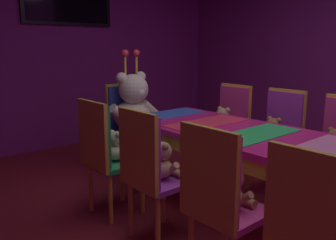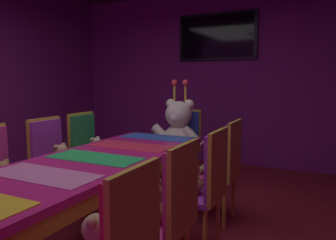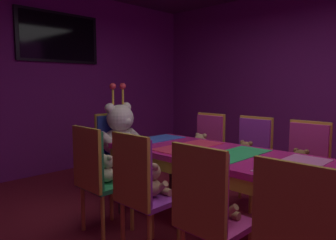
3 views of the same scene
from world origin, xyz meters
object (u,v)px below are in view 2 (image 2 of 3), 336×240
banquet_table (95,168)px  chair_left_2 (51,157)px  teddy_left_3 (97,150)px  teddy_right_1 (152,204)px  chair_left_3 (87,146)px  wall_tv (217,37)px  chair_right_2 (208,179)px  teddy_right_3 (211,161)px  throne_chair (184,140)px  chair_right_1 (172,205)px  king_teddy_bear (178,130)px  teddy_left_1 (4,178)px  teddy_left_2 (62,160)px  chair_right_3 (226,161)px  teddy_right_2 (191,179)px

banquet_table → chair_left_2: size_ratio=2.53×
teddy_left_3 → teddy_right_1: 1.82m
chair_left_3 → wall_tv: size_ratio=0.77×
chair_left_2 → chair_right_2: (1.66, -0.01, 0.00)m
teddy_right_1 → chair_right_2: (0.16, 0.61, 0.02)m
chair_left_2 → wall_tv: wall_tv is taller
teddy_right_3 → throne_chair: (-0.67, 0.87, 0.01)m
chair_right_1 → teddy_right_1: chair_right_1 is taller
chair_left_3 → teddy_right_3: size_ratio=3.15×
teddy_right_1 → throne_chair: (-0.68, 2.09, 0.02)m
wall_tv → chair_left_2: bearing=-106.4°
chair_left_2 → chair_left_3: (-0.02, 0.57, 0.00)m
teddy_right_1 → chair_right_2: 0.63m
teddy_left_3 → king_teddy_bear: (0.70, 0.72, 0.18)m
teddy_left_1 → teddy_right_1: size_ratio=0.94×
teddy_left_2 → chair_right_3: chair_right_3 is taller
teddy_right_1 → throne_chair: throne_chair is taller
banquet_table → teddy_right_3: 1.14m
banquet_table → teddy_left_1: 0.75m
teddy_left_2 → chair_left_3: chair_left_3 is taller
chair_right_1 → wall_tv: (-0.82, 3.40, 1.45)m
chair_left_2 → chair_right_2: size_ratio=1.00×
chair_right_1 → teddy_right_3: (-0.15, 1.22, -0.01)m
teddy_right_3 → chair_right_1: bearing=97.2°
teddy_left_2 → wall_tv: wall_tv is taller
teddy_left_3 → wall_tv: size_ratio=0.21×
chair_right_1 → king_teddy_bear: (-0.82, 1.92, 0.15)m
teddy_left_2 → wall_tv: size_ratio=0.23×
chair_left_2 → teddy_left_3: chair_left_2 is taller
chair_right_3 → chair_right_1: bearing=90.5°
chair_right_1 → chair_right_2: (0.02, 0.61, 0.00)m
teddy_left_2 → teddy_right_1: (1.35, -0.62, -0.00)m
chair_right_1 → chair_right_2: same height
chair_right_3 → chair_left_3: bearing=0.9°
banquet_table → chair_right_2: chair_right_2 is taller
chair_right_2 → teddy_right_3: (-0.18, 0.61, -0.01)m
king_teddy_bear → chair_left_2: bearing=-32.3°
teddy_right_1 → teddy_left_3: bearing=-40.9°
wall_tv → teddy_left_2: bearing=-103.6°
teddy_right_2 → chair_right_3: bearing=-100.3°
teddy_left_1 → chair_right_1: 1.50m
banquet_table → chair_right_3: (0.81, 0.92, -0.06)m
chair_left_3 → teddy_left_3: size_ratio=3.62×
teddy_right_3 → throne_chair: size_ratio=0.32×
chair_right_2 → teddy_right_2: bearing=-0.0°
chair_right_2 → teddy_right_3: size_ratio=3.15×
banquet_table → chair_left_3: chair_left_3 is taller
banquet_table → teddy_right_1: banquet_table is taller
teddy_right_2 → throne_chair: throne_chair is taller
teddy_right_1 → chair_right_2: chair_right_2 is taller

